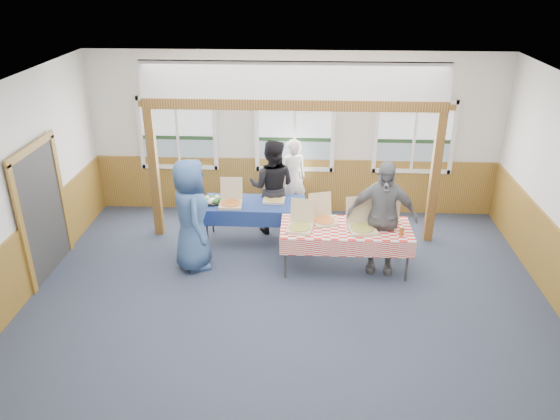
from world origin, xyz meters
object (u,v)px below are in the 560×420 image
object	(u,v)px
table_left	(254,206)
woman_white	(292,179)
woman_black	(272,187)
person_grey	(382,217)
table_right	(346,230)
man_blue	(191,215)

from	to	relation	value
table_left	woman_white	xyz separation A→B (m)	(0.65, 1.01, 0.12)
woman_black	person_grey	bearing A→B (deg)	153.02
table_right	woman_white	xyz separation A→B (m)	(-0.94, 1.91, 0.11)
woman_white	woman_black	xyz separation A→B (m)	(-0.35, -0.59, 0.08)
table_left	woman_black	xyz separation A→B (m)	(0.30, 0.42, 0.20)
table_right	man_blue	bearing A→B (deg)	172.00
woman_white	man_blue	world-z (taller)	man_blue
table_left	woman_white	bearing A→B (deg)	43.75
man_blue	woman_black	bearing A→B (deg)	-61.95
table_right	person_grey	distance (m)	0.62
woman_black	man_blue	distance (m)	1.84
woman_black	person_grey	xyz separation A→B (m)	(1.85, -1.31, 0.05)
table_left	man_blue	xyz separation A→B (m)	(-0.93, -0.96, 0.25)
table_left	woman_white	distance (m)	1.20
table_right	man_blue	world-z (taller)	man_blue
woman_black	man_blue	size ratio (longest dim) A/B	0.95
table_left	person_grey	world-z (taller)	person_grey
woman_white	person_grey	distance (m)	2.43
table_left	woman_black	bearing A→B (deg)	40.96
woman_black	person_grey	distance (m)	2.27
man_blue	person_grey	size ratio (longest dim) A/B	0.99
table_right	woman_white	size ratio (longest dim) A/B	1.37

